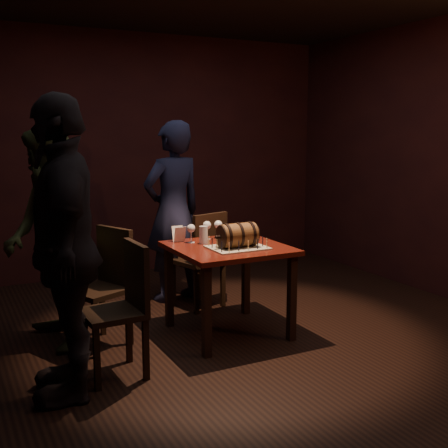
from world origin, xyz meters
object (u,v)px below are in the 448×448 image
object	(u,v)px
pub_table	(228,259)
wine_glass_mid	(207,226)
pint_of_ale	(204,235)
chair_left_rear	(106,280)
person_left_front	(64,249)
person_left_rear	(51,238)
wine_glass_right	(218,225)
chair_left_front	(124,302)
chair_back	(203,255)
barrel_cake	(238,235)
person_back	(173,212)
wine_glass_left	(191,229)

from	to	relation	value
pub_table	wine_glass_mid	bearing A→B (deg)	96.09
pub_table	pint_of_ale	bearing A→B (deg)	130.75
chair_left_rear	person_left_front	distance (m)	0.98
chair_left_rear	person_left_rear	size ratio (longest dim) A/B	0.54
pub_table	wine_glass_right	size ratio (longest dim) A/B	5.59
chair_left_rear	chair_left_front	world-z (taller)	same
pint_of_ale	chair_back	bearing A→B (deg)	65.39
pint_of_ale	chair_left_rear	xyz separation A→B (m)	(-0.82, 0.08, -0.30)
pub_table	chair_back	distance (m)	0.71
barrel_cake	chair_left_rear	size ratio (longest dim) A/B	0.38
barrel_cake	chair_left_rear	bearing A→B (deg)	159.60
person_back	person_left_front	world-z (taller)	person_left_front
wine_glass_right	chair_left_rear	size ratio (longest dim) A/B	0.17
barrel_cake	person_left_front	xyz separation A→B (m)	(-1.44, -0.38, 0.10)
wine_glass_right	chair_back	bearing A→B (deg)	85.68
wine_glass_right	person_left_front	bearing A→B (deg)	-150.96
barrel_cake	wine_glass_mid	world-z (taller)	barrel_cake
chair_left_rear	person_left_rear	world-z (taller)	person_left_rear
barrel_cake	wine_glass_right	bearing A→B (deg)	83.97
barrel_cake	pint_of_ale	distance (m)	0.34
wine_glass_left	chair_left_rear	world-z (taller)	chair_left_rear
barrel_cake	person_left_front	world-z (taller)	person_left_front
barrel_cake	wine_glass_mid	bearing A→B (deg)	97.12
wine_glass_mid	person_left_rear	xyz separation A→B (m)	(-1.31, 0.04, 0.00)
wine_glass_left	pint_of_ale	xyz separation A→B (m)	(0.08, -0.08, -0.05)
pint_of_ale	chair_left_rear	world-z (taller)	chair_left_rear
wine_glass_right	chair_left_rear	world-z (taller)	chair_left_rear
chair_back	chair_left_front	xyz separation A→B (m)	(-1.11, -1.07, 0.00)
barrel_cake	chair_left_front	size ratio (longest dim) A/B	0.38
chair_left_front	person_back	bearing A→B (deg)	56.79
wine_glass_right	person_back	xyz separation A→B (m)	(-0.11, 0.78, 0.02)
chair_back	pub_table	bearing A→B (deg)	-97.83
chair_left_front	chair_left_rear	bearing A→B (deg)	85.90
chair_back	wine_glass_right	bearing A→B (deg)	-94.32
wine_glass_left	wine_glass_mid	bearing A→B (deg)	23.49
person_back	wine_glass_mid	bearing A→B (deg)	78.63
chair_left_front	person_left_rear	world-z (taller)	person_left_rear
wine_glass_left	wine_glass_mid	world-z (taller)	same
wine_glass_right	chair_back	world-z (taller)	chair_back
wine_glass_mid	chair_left_front	distance (m)	1.25
barrel_cake	person_left_rear	bearing A→B (deg)	160.02
barrel_cake	chair_back	xyz separation A→B (m)	(0.08, 0.82, -0.34)
pub_table	chair_left_rear	size ratio (longest dim) A/B	0.97
barrel_cake	person_left_rear	size ratio (longest dim) A/B	0.21
person_left_front	person_left_rear	bearing A→B (deg)	-172.97
chair_back	wine_glass_mid	bearing A→B (deg)	-109.91
barrel_cake	chair_left_front	bearing A→B (deg)	-166.23
person_left_front	chair_left_front	bearing A→B (deg)	119.13
barrel_cake	chair_left_front	distance (m)	1.11
wine_glass_mid	person_left_front	size ratio (longest dim) A/B	0.08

